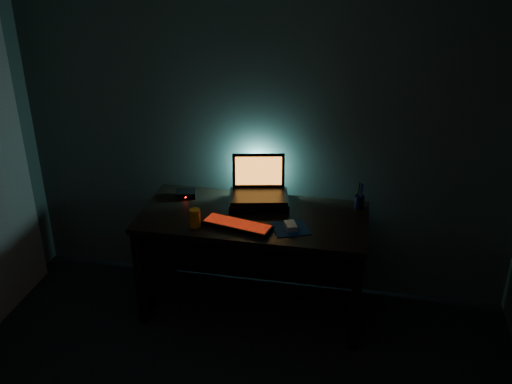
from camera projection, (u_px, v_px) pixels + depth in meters
room at (167, 296)px, 2.11m from camera, size 3.50×4.00×2.50m
desk at (255, 245)px, 3.92m from camera, size 1.50×0.70×0.75m
riser at (259, 201)px, 3.88m from camera, size 0.45×0.38×0.06m
laptop at (259, 186)px, 3.89m from camera, size 0.43×0.35×0.26m
keyboard at (237, 225)px, 3.61m from camera, size 0.47×0.24×0.03m
mousepad at (290, 228)px, 3.59m from camera, size 0.28×0.27×0.00m
mouse at (291, 226)px, 3.58m from camera, size 0.10×0.12×0.03m
pen_cup at (359, 202)px, 3.83m from camera, size 0.07×0.07×0.09m
juice_glass at (195, 218)px, 3.60m from camera, size 0.09×0.09×0.12m
router at (186, 194)px, 4.00m from camera, size 0.16×0.14×0.05m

